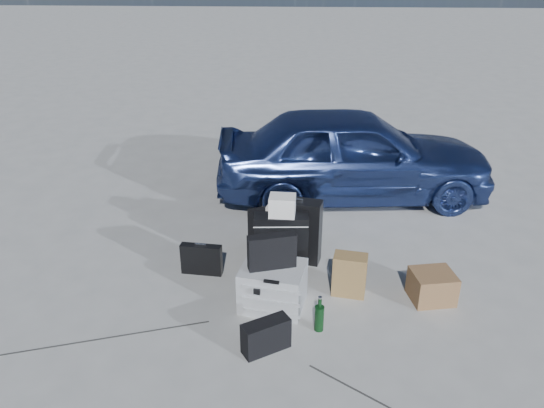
{
  "coord_description": "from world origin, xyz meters",
  "views": [
    {
      "loc": [
        0.13,
        -4.04,
        3.02
      ],
      "look_at": [
        -0.15,
        0.85,
        0.68
      ],
      "focal_mm": 35.0,
      "sensor_mm": 36.0,
      "label": 1
    }
  ],
  "objects_px": {
    "suitcase_right": "(281,244)",
    "suitcase_left": "(295,230)",
    "pelican_case": "(273,286)",
    "cardboard_box": "(432,286)",
    "duffel_bag": "(283,224)",
    "car": "(353,154)",
    "briefcase": "(202,259)",
    "green_bottle": "(319,314)"
  },
  "relations": [
    {
      "from": "pelican_case",
      "to": "car",
      "type": "bearing_deg",
      "value": 80.53
    },
    {
      "from": "briefcase",
      "to": "suitcase_left",
      "type": "bearing_deg",
      "value": 24.97
    },
    {
      "from": "pelican_case",
      "to": "suitcase_right",
      "type": "bearing_deg",
      "value": 95.63
    },
    {
      "from": "briefcase",
      "to": "green_bottle",
      "type": "height_order",
      "value": "green_bottle"
    },
    {
      "from": "pelican_case",
      "to": "green_bottle",
      "type": "relative_size",
      "value": 1.71
    },
    {
      "from": "duffel_bag",
      "to": "cardboard_box",
      "type": "bearing_deg",
      "value": -62.51
    },
    {
      "from": "pelican_case",
      "to": "cardboard_box",
      "type": "xyz_separation_m",
      "value": [
        1.5,
        0.18,
        -0.06
      ]
    },
    {
      "from": "briefcase",
      "to": "cardboard_box",
      "type": "relative_size",
      "value": 1.09
    },
    {
      "from": "suitcase_right",
      "to": "duffel_bag",
      "type": "distance_m",
      "value": 0.72
    },
    {
      "from": "briefcase",
      "to": "pelican_case",
      "type": "bearing_deg",
      "value": -27.93
    },
    {
      "from": "briefcase",
      "to": "car",
      "type": "bearing_deg",
      "value": 55.99
    },
    {
      "from": "car",
      "to": "suitcase_right",
      "type": "height_order",
      "value": "car"
    },
    {
      "from": "pelican_case",
      "to": "duffel_bag",
      "type": "relative_size",
      "value": 0.76
    },
    {
      "from": "suitcase_right",
      "to": "duffel_bag",
      "type": "relative_size",
      "value": 0.87
    },
    {
      "from": "duffel_bag",
      "to": "green_bottle",
      "type": "xyz_separation_m",
      "value": [
        0.38,
        -1.63,
        -0.02
      ]
    },
    {
      "from": "pelican_case",
      "to": "briefcase",
      "type": "xyz_separation_m",
      "value": [
        -0.76,
        0.5,
        -0.04
      ]
    },
    {
      "from": "suitcase_left",
      "to": "cardboard_box",
      "type": "bearing_deg",
      "value": -14.12
    },
    {
      "from": "car",
      "to": "cardboard_box",
      "type": "xyz_separation_m",
      "value": [
        0.58,
        -2.36,
        -0.46
      ]
    },
    {
      "from": "car",
      "to": "duffel_bag",
      "type": "xyz_separation_m",
      "value": [
        -0.88,
        -1.25,
        -0.42
      ]
    },
    {
      "from": "briefcase",
      "to": "duffel_bag",
      "type": "distance_m",
      "value": 1.12
    },
    {
      "from": "suitcase_left",
      "to": "cardboard_box",
      "type": "distance_m",
      "value": 1.48
    },
    {
      "from": "duffel_bag",
      "to": "suitcase_right",
      "type": "bearing_deg",
      "value": -114.76
    },
    {
      "from": "green_bottle",
      "to": "briefcase",
      "type": "bearing_deg",
      "value": 144.47
    },
    {
      "from": "car",
      "to": "suitcase_left",
      "type": "height_order",
      "value": "car"
    },
    {
      "from": "car",
      "to": "suitcase_right",
      "type": "bearing_deg",
      "value": 150.66
    },
    {
      "from": "car",
      "to": "green_bottle",
      "type": "xyz_separation_m",
      "value": [
        -0.5,
        -2.88,
        -0.44
      ]
    },
    {
      "from": "pelican_case",
      "to": "cardboard_box",
      "type": "height_order",
      "value": "pelican_case"
    },
    {
      "from": "car",
      "to": "suitcase_right",
      "type": "relative_size",
      "value": 5.5
    },
    {
      "from": "duffel_bag",
      "to": "cardboard_box",
      "type": "xyz_separation_m",
      "value": [
        1.46,
        -1.11,
        -0.04
      ]
    },
    {
      "from": "car",
      "to": "cardboard_box",
      "type": "bearing_deg",
      "value": -171.39
    },
    {
      "from": "suitcase_left",
      "to": "duffel_bag",
      "type": "distance_m",
      "value": 0.5
    },
    {
      "from": "suitcase_left",
      "to": "cardboard_box",
      "type": "relative_size",
      "value": 1.8
    },
    {
      "from": "briefcase",
      "to": "green_bottle",
      "type": "xyz_separation_m",
      "value": [
        1.19,
        -0.85,
        0.0
      ]
    },
    {
      "from": "suitcase_left",
      "to": "duffel_bag",
      "type": "bearing_deg",
      "value": 120.99
    },
    {
      "from": "suitcase_left",
      "to": "duffel_bag",
      "type": "relative_size",
      "value": 0.93
    },
    {
      "from": "cardboard_box",
      "to": "green_bottle",
      "type": "xyz_separation_m",
      "value": [
        -1.08,
        -0.52,
        0.02
      ]
    },
    {
      "from": "briefcase",
      "to": "duffel_bag",
      "type": "relative_size",
      "value": 0.56
    },
    {
      "from": "duffel_bag",
      "to": "suitcase_left",
      "type": "bearing_deg",
      "value": -96.93
    },
    {
      "from": "suitcase_left",
      "to": "car",
      "type": "bearing_deg",
      "value": 79.53
    },
    {
      "from": "suitcase_left",
      "to": "cardboard_box",
      "type": "height_order",
      "value": "suitcase_left"
    },
    {
      "from": "suitcase_right",
      "to": "suitcase_left",
      "type": "bearing_deg",
      "value": 56.76
    },
    {
      "from": "duffel_bag",
      "to": "briefcase",
      "type": "bearing_deg",
      "value": -160.98
    }
  ]
}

